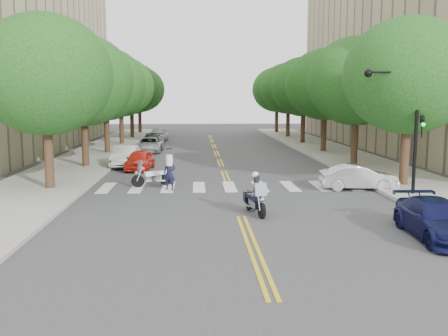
{
  "coord_description": "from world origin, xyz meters",
  "views": [
    {
      "loc": [
        -1.69,
        -18.38,
        4.46
      ],
      "look_at": [
        -0.41,
        4.13,
        1.3
      ],
      "focal_mm": 40.0,
      "sensor_mm": 36.0,
      "label": 1
    }
  ],
  "objects": [
    {
      "name": "motorcycle_parked",
      "position": [
        -3.77,
        6.97,
        0.48
      ],
      "size": [
        2.02,
        1.09,
        1.37
      ],
      "rotation": [
        0.0,
        0.0,
        1.98
      ],
      "color": "black",
      "rests_on": "ground"
    },
    {
      "name": "parked_car_e",
      "position": [
        -5.58,
        33.69,
        0.72
      ],
      "size": [
        2.04,
        4.36,
        1.44
      ],
      "primitive_type": "imported",
      "rotation": [
        0.0,
        0.0,
        -0.08
      ],
      "color": "#AFB0B4",
      "rests_on": "ground"
    },
    {
      "name": "sedan_blue",
      "position": [
        6.0,
        -3.2,
        0.61
      ],
      "size": [
        1.93,
        4.31,
        1.23
      ],
      "primitive_type": "imported",
      "rotation": [
        0.0,
        0.0,
        -0.05
      ],
      "color": "#0F113F",
      "rests_on": "ground"
    },
    {
      "name": "tree_l_0",
      "position": [
        -8.8,
        6.0,
        5.55
      ],
      "size": [
        6.4,
        6.4,
        8.45
      ],
      "color": "#382316",
      "rests_on": "ground"
    },
    {
      "name": "parked_car_d",
      "position": [
        -5.45,
        24.75,
        0.68
      ],
      "size": [
        1.99,
        4.72,
        1.36
      ],
      "primitive_type": "imported",
      "rotation": [
        0.0,
        0.0,
        -0.02
      ],
      "color": "black",
      "rests_on": "ground"
    },
    {
      "name": "tree_r_2",
      "position": [
        8.8,
        22.0,
        5.55
      ],
      "size": [
        6.4,
        6.4,
        8.45
      ],
      "color": "#382316",
      "rests_on": "ground"
    },
    {
      "name": "tree_l_3",
      "position": [
        -8.8,
        30.0,
        5.55
      ],
      "size": [
        6.4,
        6.4,
        8.45
      ],
      "color": "#382316",
      "rests_on": "ground"
    },
    {
      "name": "tree_r_0",
      "position": [
        8.8,
        6.0,
        5.55
      ],
      "size": [
        6.4,
        6.4,
        8.45
      ],
      "color": "#382316",
      "rests_on": "ground"
    },
    {
      "name": "tree_l_5",
      "position": [
        -8.8,
        46.0,
        5.55
      ],
      "size": [
        6.4,
        6.4,
        8.45
      ],
      "color": "#382316",
      "rests_on": "ground"
    },
    {
      "name": "ground",
      "position": [
        0.0,
        0.0,
        0.0
      ],
      "size": [
        140.0,
        140.0,
        0.0
      ],
      "primitive_type": "plane",
      "color": "#38383A",
      "rests_on": "ground"
    },
    {
      "name": "traffic_signal_pole",
      "position": [
        7.72,
        3.5,
        3.72
      ],
      "size": [
        2.82,
        0.42,
        6.0
      ],
      "color": "black",
      "rests_on": "ground"
    },
    {
      "name": "sidewalk_left",
      "position": [
        -9.5,
        22.0,
        0.07
      ],
      "size": [
        5.0,
        60.0,
        0.15
      ],
      "primitive_type": "cube",
      "color": "#9E9991",
      "rests_on": "ground"
    },
    {
      "name": "tree_l_4",
      "position": [
        -8.8,
        38.0,
        5.55
      ],
      "size": [
        6.4,
        6.4,
        8.45
      ],
      "color": "#382316",
      "rests_on": "ground"
    },
    {
      "name": "motorcycle_police",
      "position": [
        0.58,
        0.51,
        0.74
      ],
      "size": [
        0.79,
        2.04,
        1.67
      ],
      "rotation": [
        0.0,
        0.0,
        3.35
      ],
      "color": "black",
      "rests_on": "ground"
    },
    {
      "name": "tree_r_3",
      "position": [
        8.8,
        30.0,
        5.55
      ],
      "size": [
        6.4,
        6.4,
        8.45
      ],
      "color": "#382316",
      "rests_on": "ground"
    },
    {
      "name": "convertible",
      "position": [
        6.28,
        5.39,
        0.61
      ],
      "size": [
        3.81,
        1.59,
        1.22
      ],
      "primitive_type": "imported",
      "rotation": [
        0.0,
        0.0,
        1.49
      ],
      "color": "silver",
      "rests_on": "ground"
    },
    {
      "name": "tree_r_5",
      "position": [
        8.8,
        46.0,
        5.55
      ],
      "size": [
        6.4,
        6.4,
        8.45
      ],
      "color": "#382316",
      "rests_on": "ground"
    },
    {
      "name": "sidewalk_right",
      "position": [
        9.5,
        22.0,
        0.07
      ],
      "size": [
        5.0,
        60.0,
        0.15
      ],
      "primitive_type": "cube",
      "color": "#9E9991",
      "rests_on": "ground"
    },
    {
      "name": "parked_car_c",
      "position": [
        -5.54,
        23.27,
        0.62
      ],
      "size": [
        2.22,
        4.53,
        1.24
      ],
      "primitive_type": "imported",
      "rotation": [
        0.0,
        0.0,
        -0.04
      ],
      "color": "#9C9EA3",
      "rests_on": "ground"
    },
    {
      "name": "officer_standing",
      "position": [
        -2.99,
        5.76,
        0.84
      ],
      "size": [
        0.71,
        0.6,
        1.67
      ],
      "primitive_type": "imported",
      "rotation": [
        0.0,
        0.0,
        -0.38
      ],
      "color": "#171733",
      "rests_on": "ground"
    },
    {
      "name": "tree_l_2",
      "position": [
        -8.8,
        22.0,
        5.55
      ],
      "size": [
        6.4,
        6.4,
        8.45
      ],
      "color": "#382316",
      "rests_on": "ground"
    },
    {
      "name": "tree_r_4",
      "position": [
        8.8,
        38.0,
        5.55
      ],
      "size": [
        6.4,
        6.4,
        8.45
      ],
      "color": "#382316",
      "rests_on": "ground"
    },
    {
      "name": "tree_l_1",
      "position": [
        -8.8,
        14.0,
        5.55
      ],
      "size": [
        6.4,
        6.4,
        8.45
      ],
      "color": "#382316",
      "rests_on": "ground"
    },
    {
      "name": "parked_car_a",
      "position": [
        -5.22,
        12.91,
        0.62
      ],
      "size": [
        1.81,
        3.78,
        1.25
      ],
      "primitive_type": "imported",
      "rotation": [
        0.0,
        0.0,
        -0.1
      ],
      "color": "red",
      "rests_on": "ground"
    },
    {
      "name": "tree_r_1",
      "position": [
        8.8,
        14.0,
        5.55
      ],
      "size": [
        6.4,
        6.4,
        8.45
      ],
      "color": "#382316",
      "rests_on": "ground"
    },
    {
      "name": "parked_car_b",
      "position": [
        -6.3,
        14.5,
        0.69
      ],
      "size": [
        1.54,
        4.21,
        1.38
      ],
      "primitive_type": "imported",
      "rotation": [
        0.0,
        0.0,
        -0.02
      ],
      "color": "silver",
      "rests_on": "ground"
    }
  ]
}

